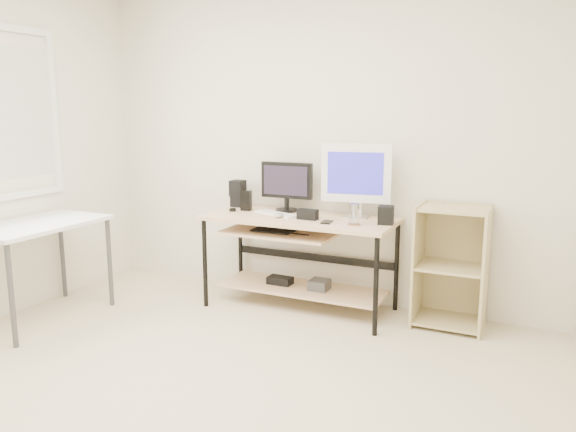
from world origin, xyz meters
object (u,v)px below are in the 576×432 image
Objects in this scene: audio_controller at (246,200)px; black_monitor at (287,183)px; desk at (297,243)px; white_imac at (356,175)px; side_table at (37,233)px; shelf_unit at (452,265)px.

black_monitor is at bearing 12.32° from audio_controller.
desk is 0.71m from white_imac.
black_monitor reaches higher than desk.
black_monitor is 0.37m from audio_controller.
side_table is at bearing -147.35° from desk.
audio_controller is (-0.32, -0.11, -0.15)m from black_monitor.
side_table is 2.44m from white_imac.
white_imac is (0.43, 0.14, 0.54)m from desk.
audio_controller is at bearing -161.26° from black_monitor.
white_imac reaches higher than side_table.
shelf_unit reaches higher than desk.
black_monitor is 2.61× the size of audio_controller.
shelf_unit is 1.57× the size of white_imac.
shelf_unit is 0.98m from white_imac.
black_monitor reaches higher than side_table.
side_table is 5.91× the size of audio_controller.
audio_controller is (1.16, 1.12, 0.16)m from side_table.
shelf_unit is (2.83, 1.22, -0.22)m from side_table.
desk is at bearing -13.87° from audio_controller.
audio_controller is (-0.49, 0.06, 0.30)m from desk.
side_table is 1.74× the size of white_imac.
white_imac is at bearing -178.72° from shelf_unit.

